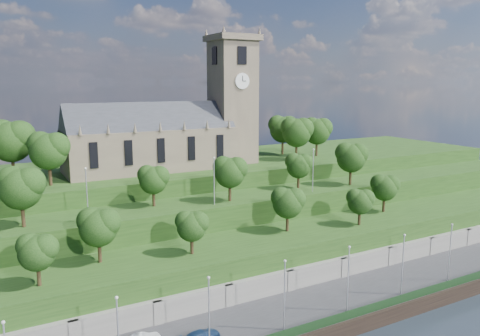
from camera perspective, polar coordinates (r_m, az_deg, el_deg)
promenade at (r=64.61m, az=5.06°, el=-18.03°), size 160.00×12.00×2.00m
fence at (r=60.00m, az=8.11°, el=-18.74°), size 160.00×0.10×1.20m
retaining_wall at (r=68.42m, az=2.21°, el=-14.89°), size 160.00×2.10×5.00m
embankment_lower at (r=72.61m, az=-0.28°, el=-12.05°), size 160.00×12.00×8.00m
embankment_upper at (r=81.14m, az=-4.03°, el=-8.11°), size 160.00×10.00×12.00m
hilltop at (r=99.45m, az=-9.13°, el=-3.84°), size 160.00×32.00×15.00m
church at (r=93.41m, az=-8.10°, el=4.64°), size 38.60×12.35×27.60m
trees_lower at (r=70.75m, az=0.63°, el=-5.20°), size 64.82×8.68×7.54m
trees_upper at (r=78.22m, az=-2.47°, el=-0.22°), size 64.47×8.05×8.55m
trees_hilltop at (r=91.40m, az=-9.25°, el=3.81°), size 77.15×16.08×10.51m
lamp_posts_promenade at (r=58.27m, az=5.44°, el=-14.61°), size 60.36×0.36×9.01m
lamp_posts_upper at (r=75.77m, az=-3.18°, el=-1.14°), size 40.36×0.36×7.97m
car_right at (r=57.77m, az=-4.77°, el=-19.78°), size 5.16×2.83×1.42m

